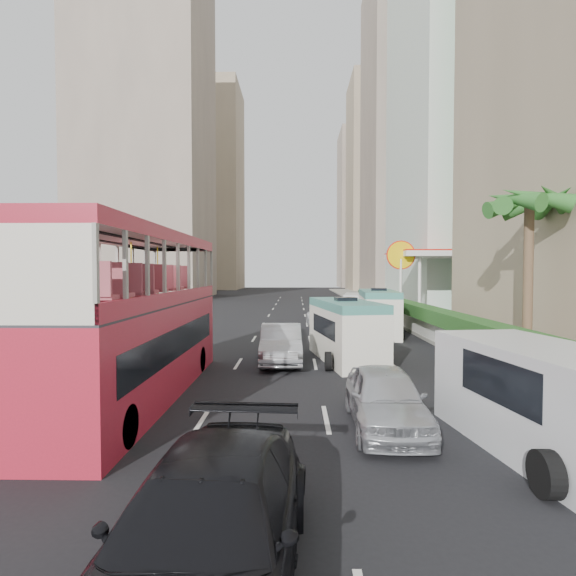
{
  "coord_description": "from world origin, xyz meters",
  "views": [
    {
      "loc": [
        -1.18,
        -13.52,
        3.81
      ],
      "look_at": [
        -1.5,
        4.0,
        3.2
      ],
      "focal_mm": 28.0,
      "sensor_mm": 36.0,
      "label": 1
    }
  ],
  "objects_px": {
    "car_silver_lane_a": "(281,362)",
    "panel_van_near": "(548,401)",
    "minibus_far": "(378,313)",
    "minibus_near": "(346,331)",
    "panel_van_far": "(357,306)",
    "van_asset": "(326,328)",
    "shell_station": "(434,285)",
    "car_silver_lane_b": "(385,428)",
    "palm_tree": "(528,284)",
    "double_decker_bus": "(138,314)"
  },
  "relations": [
    {
      "from": "palm_tree",
      "to": "shell_station",
      "type": "bearing_deg",
      "value": 83.4
    },
    {
      "from": "minibus_near",
      "to": "palm_tree",
      "type": "height_order",
      "value": "palm_tree"
    },
    {
      "from": "car_silver_lane_a",
      "to": "double_decker_bus",
      "type": "bearing_deg",
      "value": -129.61
    },
    {
      "from": "panel_van_near",
      "to": "car_silver_lane_a",
      "type": "bearing_deg",
      "value": 113.36
    },
    {
      "from": "van_asset",
      "to": "shell_station",
      "type": "distance_m",
      "value": 11.16
    },
    {
      "from": "car_silver_lane_b",
      "to": "palm_tree",
      "type": "xyz_separation_m",
      "value": [
        6.79,
        6.61,
        3.38
      ]
    },
    {
      "from": "minibus_far",
      "to": "shell_station",
      "type": "distance_m",
      "value": 11.13
    },
    {
      "from": "car_silver_lane_a",
      "to": "panel_van_far",
      "type": "relative_size",
      "value": 0.95
    },
    {
      "from": "shell_station",
      "to": "double_decker_bus",
      "type": "bearing_deg",
      "value": -124.82
    },
    {
      "from": "shell_station",
      "to": "van_asset",
      "type": "bearing_deg",
      "value": -147.33
    },
    {
      "from": "car_silver_lane_a",
      "to": "shell_station",
      "type": "bearing_deg",
      "value": 54.53
    },
    {
      "from": "van_asset",
      "to": "panel_van_far",
      "type": "distance_m",
      "value": 6.98
    },
    {
      "from": "car_silver_lane_a",
      "to": "panel_van_far",
      "type": "distance_m",
      "value": 18.95
    },
    {
      "from": "car_silver_lane_a",
      "to": "panel_van_far",
      "type": "bearing_deg",
      "value": 70.93
    },
    {
      "from": "panel_van_near",
      "to": "van_asset",
      "type": "bearing_deg",
      "value": 90.17
    },
    {
      "from": "minibus_far",
      "to": "minibus_near",
      "type": "bearing_deg",
      "value": -105.06
    },
    {
      "from": "car_silver_lane_b",
      "to": "panel_van_far",
      "type": "distance_m",
      "value": 26.2
    },
    {
      "from": "car_silver_lane_a",
      "to": "panel_van_near",
      "type": "height_order",
      "value": "panel_van_near"
    },
    {
      "from": "palm_tree",
      "to": "panel_van_far",
      "type": "bearing_deg",
      "value": 101.52
    },
    {
      "from": "car_silver_lane_a",
      "to": "minibus_far",
      "type": "relative_size",
      "value": 0.79
    },
    {
      "from": "panel_van_near",
      "to": "panel_van_far",
      "type": "distance_m",
      "value": 27.6
    },
    {
      "from": "double_decker_bus",
      "to": "panel_van_far",
      "type": "bearing_deg",
      "value": 67.19
    },
    {
      "from": "minibus_far",
      "to": "panel_van_far",
      "type": "bearing_deg",
      "value": 94.5
    },
    {
      "from": "car_silver_lane_b",
      "to": "minibus_far",
      "type": "height_order",
      "value": "minibus_far"
    },
    {
      "from": "double_decker_bus",
      "to": "van_asset",
      "type": "relative_size",
      "value": 2.35
    },
    {
      "from": "car_silver_lane_b",
      "to": "shell_station",
      "type": "distance_m",
      "value": 27.29
    },
    {
      "from": "double_decker_bus",
      "to": "palm_tree",
      "type": "relative_size",
      "value": 1.72
    },
    {
      "from": "car_silver_lane_b",
      "to": "van_asset",
      "type": "relative_size",
      "value": 0.93
    },
    {
      "from": "double_decker_bus",
      "to": "car_silver_lane_a",
      "type": "height_order",
      "value": "double_decker_bus"
    },
    {
      "from": "car_silver_lane_b",
      "to": "shell_station",
      "type": "relative_size",
      "value": 0.54
    },
    {
      "from": "panel_van_near",
      "to": "palm_tree",
      "type": "distance_m",
      "value": 9.28
    },
    {
      "from": "minibus_near",
      "to": "panel_van_far",
      "type": "distance_m",
      "value": 17.93
    },
    {
      "from": "double_decker_bus",
      "to": "palm_tree",
      "type": "bearing_deg",
      "value": 16.16
    },
    {
      "from": "van_asset",
      "to": "panel_van_near",
      "type": "distance_m",
      "value": 21.61
    },
    {
      "from": "double_decker_bus",
      "to": "panel_van_far",
      "type": "relative_size",
      "value": 2.16
    },
    {
      "from": "car_silver_lane_a",
      "to": "panel_van_near",
      "type": "relative_size",
      "value": 0.85
    },
    {
      "from": "minibus_near",
      "to": "palm_tree",
      "type": "relative_size",
      "value": 0.92
    },
    {
      "from": "van_asset",
      "to": "palm_tree",
      "type": "xyz_separation_m",
      "value": [
        6.9,
        -13.16,
        3.38
      ]
    },
    {
      "from": "car_silver_lane_b",
      "to": "minibus_near",
      "type": "xyz_separation_m",
      "value": [
        -0.06,
        8.33,
        1.3
      ]
    },
    {
      "from": "car_silver_lane_b",
      "to": "minibus_near",
      "type": "distance_m",
      "value": 8.43
    },
    {
      "from": "panel_van_far",
      "to": "car_silver_lane_a",
      "type": "bearing_deg",
      "value": -98.48
    },
    {
      "from": "car_silver_lane_a",
      "to": "car_silver_lane_b",
      "type": "xyz_separation_m",
      "value": [
        2.83,
        -7.97,
        0.0
      ]
    },
    {
      "from": "van_asset",
      "to": "shell_station",
      "type": "height_order",
      "value": "shell_station"
    },
    {
      "from": "palm_tree",
      "to": "van_asset",
      "type": "bearing_deg",
      "value": 117.68
    },
    {
      "from": "shell_station",
      "to": "panel_van_far",
      "type": "bearing_deg",
      "value": 176.19
    },
    {
      "from": "minibus_far",
      "to": "panel_van_far",
      "type": "xyz_separation_m",
      "value": [
        0.01,
        9.57,
        -0.33
      ]
    },
    {
      "from": "minibus_far",
      "to": "panel_van_far",
      "type": "height_order",
      "value": "minibus_far"
    },
    {
      "from": "van_asset",
      "to": "panel_van_near",
      "type": "height_order",
      "value": "panel_van_near"
    },
    {
      "from": "car_silver_lane_a",
      "to": "car_silver_lane_b",
      "type": "distance_m",
      "value": 8.46
    },
    {
      "from": "palm_tree",
      "to": "panel_van_near",
      "type": "bearing_deg",
      "value": -114.58
    }
  ]
}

